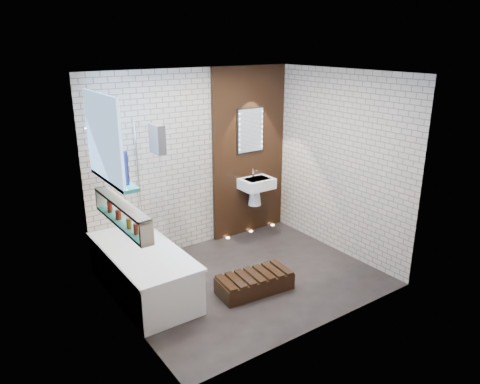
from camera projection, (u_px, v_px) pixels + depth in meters
ground at (247, 278)px, 5.92m from camera, size 3.20×3.20×0.00m
room_shell at (247, 184)px, 5.50m from camera, size 3.24×3.20×2.60m
walnut_panel at (249, 152)px, 7.00m from camera, size 1.30×0.06×2.60m
clerestory_window at (106, 146)px, 4.73m from camera, size 0.18×1.00×0.94m
display_niche at (122, 214)px, 4.82m from camera, size 0.14×1.30×0.26m
bathtub at (143, 271)px, 5.51m from camera, size 0.79×1.74×0.70m
bath_screen at (150, 179)px, 5.73m from camera, size 0.01×0.78×1.40m
towel at (157, 139)px, 5.32m from camera, size 0.10×0.26×0.34m
shower_head at (110, 126)px, 5.31m from camera, size 0.18×0.18×0.02m
washbasin at (256, 187)px, 7.01m from camera, size 0.50×0.36×0.58m
led_mirror at (251, 130)px, 6.86m from camera, size 0.50×0.02×0.70m
walnut_step at (255, 283)px, 5.60m from camera, size 0.96×0.50×0.21m
niche_bottles at (121, 217)px, 4.85m from camera, size 0.06×0.80×0.14m
sill_vases at (124, 168)px, 4.59m from camera, size 0.08×0.08×0.35m
floor_uplights at (251, 231)px, 7.36m from camera, size 0.96×0.06×0.01m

